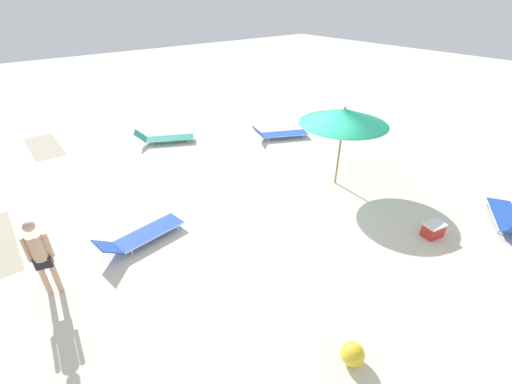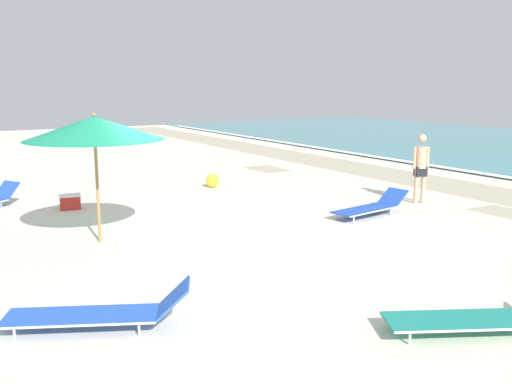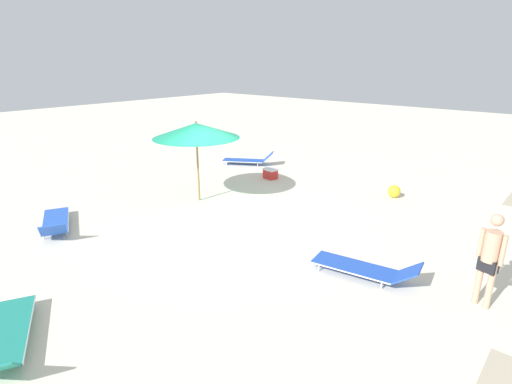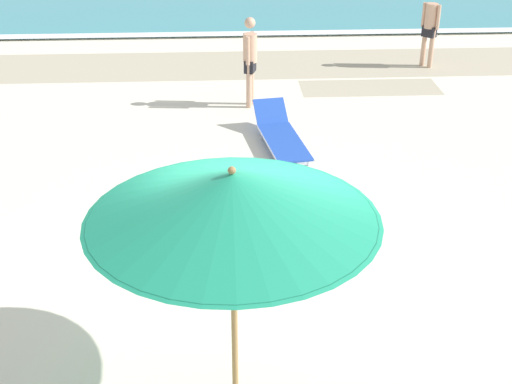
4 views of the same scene
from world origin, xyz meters
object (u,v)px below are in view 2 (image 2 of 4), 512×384
object	(u,v)px
sun_lounger_beside_umbrella	(371,207)
beach_ball	(213,181)
beach_umbrella	(94,129)
beachgoer_shoreline_child	(421,164)
sun_lounger_near_water_left	(480,317)
sun_lounger_near_water_right	(100,312)
cooler_box	(70,202)

from	to	relation	value
sun_lounger_beside_umbrella	beach_ball	bearing A→B (deg)	-172.56
beach_umbrella	beachgoer_shoreline_child	size ratio (longest dim) A/B	1.47
beach_ball	beach_umbrella	bearing A→B (deg)	-47.00
sun_lounger_beside_umbrella	beachgoer_shoreline_child	bearing A→B (deg)	93.42
beachgoer_shoreline_child	beach_ball	distance (m)	5.96
sun_lounger_near_water_left	sun_lounger_near_water_right	size ratio (longest dim) A/B	0.99
sun_lounger_near_water_left	sun_lounger_near_water_right	world-z (taller)	sun_lounger_near_water_right
beach_umbrella	cooler_box	distance (m)	3.87
sun_lounger_beside_umbrella	sun_lounger_near_water_left	size ratio (longest dim) A/B	0.95
beach_umbrella	beach_ball	bearing A→B (deg)	133.00
beachgoer_shoreline_child	beach_ball	xyz separation A→B (m)	(-4.73, -3.54, -0.80)
sun_lounger_near_water_left	beach_ball	xyz separation A→B (m)	(-10.66, 1.69, -0.01)
beach_ball	cooler_box	size ratio (longest dim) A/B	0.72
sun_lounger_near_water_right	cooler_box	xyz separation A→B (m)	(-7.26, 1.31, -0.03)
sun_lounger_near_water_left	beach_ball	size ratio (longest dim) A/B	5.74
sun_lounger_near_water_left	beach_ball	bearing A→B (deg)	-162.12
sun_lounger_near_water_left	cooler_box	distance (m)	10.11
beach_ball	cooler_box	distance (m)	4.41
cooler_box	beachgoer_shoreline_child	bearing A→B (deg)	164.99
sun_lounger_beside_umbrella	sun_lounger_near_water_right	bearing A→B (deg)	-76.01
sun_lounger_near_water_right	cooler_box	world-z (taller)	sun_lounger_near_water_right
beachgoer_shoreline_child	sun_lounger_near_water_right	bearing A→B (deg)	-143.11
beach_umbrella	sun_lounger_near_water_right	xyz separation A→B (m)	(3.95, -1.10, -1.97)
sun_lounger_near_water_right	beach_ball	world-z (taller)	sun_lounger_near_water_right
sun_lounger_beside_umbrella	beachgoer_shoreline_child	distance (m)	2.22
beach_umbrella	sun_lounger_near_water_right	distance (m)	4.55
beach_umbrella	sun_lounger_near_water_left	distance (m)	7.32
cooler_box	sun_lounger_near_water_right	bearing A→B (deg)	90.77
sun_lounger_beside_umbrella	beach_ball	xyz separation A→B (m)	(-5.17, -1.50, -0.01)
sun_lounger_near_water_right	beachgoer_shoreline_child	distance (m)	9.81
sun_lounger_near_water_right	beach_ball	bearing A→B (deg)	171.04
beachgoer_shoreline_child	cooler_box	size ratio (longest dim) A/B	3.17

